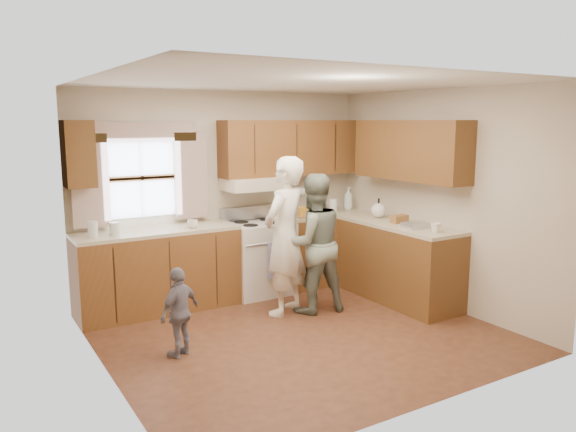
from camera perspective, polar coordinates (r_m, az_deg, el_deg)
room at (r=5.51m, az=1.27°, el=0.34°), size 3.80×3.80×3.80m
kitchen_fixtures at (r=6.81m, az=0.75°, el=-1.40°), size 3.80×2.25×2.15m
stove at (r=7.04m, az=-2.99°, el=-4.14°), size 0.76×0.67×1.07m
woman_left at (r=6.20m, az=-0.31°, el=-2.08°), size 0.77×0.67×1.77m
woman_right at (r=6.30m, az=2.53°, el=-2.80°), size 0.84×0.70×1.57m
child at (r=5.29m, az=-10.95°, el=-9.53°), size 0.53×0.42×0.84m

